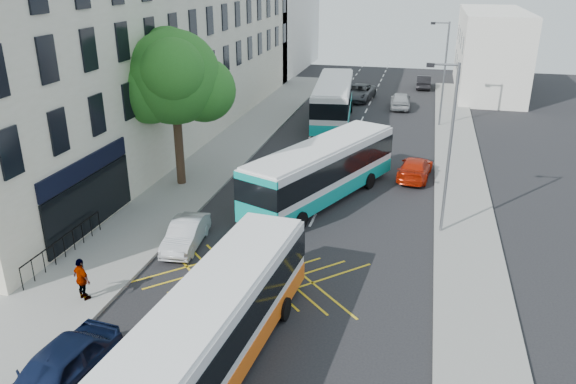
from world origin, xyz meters
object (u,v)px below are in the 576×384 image
Objects in this scene: bus_mid at (322,171)px; red_hatchback at (415,168)px; lamp_near at (448,141)px; bus_far at (333,100)px; street_tree at (173,78)px; distant_car_dark at (424,82)px; parked_car_silver at (186,234)px; distant_car_grey at (359,93)px; parked_car_blue at (57,373)px; bus_near at (219,321)px; pedestrian_far at (82,279)px; lamp_far at (443,69)px; distant_car_silver at (400,100)px.

bus_mid reaches higher than red_hatchback.
lamp_near is 0.65× the size of bus_far.
distant_car_dark is (13.25, 32.52, -5.62)m from street_tree.
bus_mid is at bearing 50.18° from red_hatchback.
parked_car_silver is 0.93× the size of distant_car_dark.
street_tree is at bearing -99.30° from distant_car_grey.
distant_car_grey is at bearing 91.29° from parked_car_blue.
bus_far is (-1.57, 31.14, 0.22)m from bus_near.
bus_near is at bearing -172.46° from pedestrian_far.
bus_far is 2.81× the size of red_hatchback.
distant_car_dark is (-0.06, 27.97, 0.04)m from red_hatchback.
parked_car_blue is (-4.81, -16.88, -0.89)m from bus_mid.
pedestrian_far is at bearing -105.27° from bus_far.
bus_near is at bearing -64.94° from parked_car_silver.
parked_car_blue is (3.61, -17.08, -5.50)m from street_tree.
parked_car_silver is at bearing -114.99° from lamp_far.
parked_car_blue is 23.71m from red_hatchback.
bus_near is 39.69m from distant_car_grey.
lamp_far is 1.51× the size of distant_car_grey.
pedestrian_far reaches higher than parked_car_silver.
street_tree is 17.09m from bus_near.
parked_car_silver is at bearing -159.56° from lamp_near.
lamp_near is (14.71, -2.97, -1.68)m from street_tree.
bus_far is at bearing 77.60° from parked_car_silver.
lamp_far reaches higher than bus_near.
bus_far is 7.16× the size of pedestrian_far.
distant_car_grey is (1.09, 8.54, -1.05)m from bus_far.
red_hatchback is at bearing 72.14° from parked_car_blue.
bus_near is 2.49× the size of distant_car_silver.
bus_far is at bearing -73.59° from pedestrian_far.
street_tree reaches higher than lamp_near.
distant_car_grey is 3.08× the size of pedestrian_far.
lamp_near reaches higher than distant_car_grey.
street_tree reaches higher than distant_car_grey.
bus_far is at bearing 120.43° from bus_mid.
bus_near is at bearing 81.23° from distant_car_silver.
lamp_far reaches higher than red_hatchback.
bus_mid reaches higher than parked_car_silver.
street_tree is at bearing 123.02° from bus_near.
bus_far reaches higher than distant_car_dark.
parked_car_silver is 5.61m from pedestrian_far.
distant_car_dark is (5.94, 7.31, -0.06)m from distant_car_grey.
street_tree is 22.57m from lamp_far.
lamp_near is 4.66× the size of pedestrian_far.
parked_car_blue reaches higher than distant_car_silver.
street_tree is 1.10× the size of lamp_near.
lamp_far is 18.58m from bus_mid.
bus_near is 2.33× the size of parked_car_blue.
parked_car_silver is at bearing 97.36° from parked_car_blue.
lamp_far is at bearing 92.93° from bus_mid.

